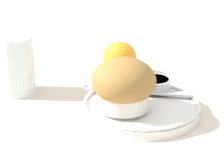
% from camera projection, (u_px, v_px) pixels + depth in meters
% --- Properties ---
extents(ground_plane, '(3.00, 3.00, 0.00)m').
position_uv_depth(ground_plane, '(131.00, 107.00, 0.64)').
color(ground_plane, beige).
extents(plate, '(0.19, 0.19, 0.02)m').
position_uv_depth(plate, '(141.00, 106.00, 0.62)').
color(plate, white).
rests_on(plate, ground_plane).
extents(muffin, '(0.10, 0.10, 0.08)m').
position_uv_depth(muffin, '(124.00, 85.00, 0.58)').
color(muffin, silver).
rests_on(muffin, plate).
extents(cream_ramekin, '(0.06, 0.06, 0.02)m').
position_uv_depth(cream_ramekin, '(154.00, 83.00, 0.66)').
color(cream_ramekin, silver).
rests_on(cream_ramekin, plate).
extents(berry_pair, '(0.03, 0.02, 0.02)m').
position_uv_depth(berry_pair, '(123.00, 91.00, 0.63)').
color(berry_pair, maroon).
rests_on(berry_pair, plate).
extents(butter_knife, '(0.17, 0.11, 0.00)m').
position_uv_depth(butter_knife, '(137.00, 91.00, 0.65)').
color(butter_knife, '#B7B7BC').
rests_on(butter_knife, plate).
extents(orange_fruit, '(0.07, 0.07, 0.07)m').
position_uv_depth(orange_fruit, '(120.00, 58.00, 0.78)').
color(orange_fruit, orange).
rests_on(orange_fruit, ground_plane).
extents(juice_glass, '(0.07, 0.07, 0.11)m').
position_uv_depth(juice_glass, '(16.00, 66.00, 0.68)').
color(juice_glass, silver).
rests_on(juice_glass, ground_plane).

